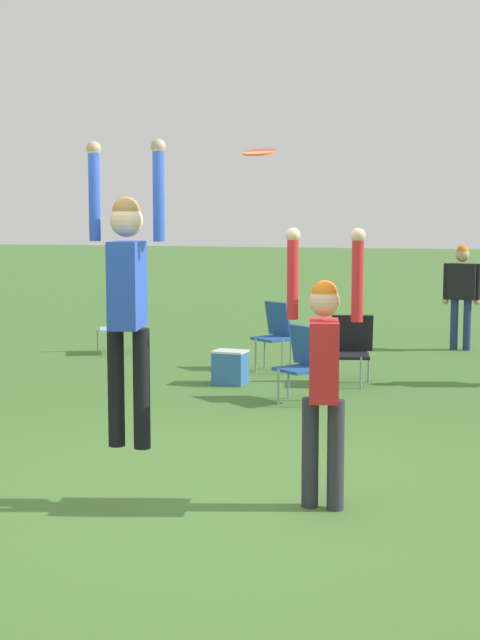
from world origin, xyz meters
TOP-DOWN VIEW (x-y plane):
  - ground_plane at (0.00, 0.00)m, footprint 120.00×120.00m
  - person_jumping at (-0.48, -0.23)m, footprint 0.60×0.49m
  - person_defending at (0.84, 0.14)m, footprint 0.56×0.45m
  - frisbee at (0.36, 0.15)m, footprint 0.23×0.23m
  - camping_chair_0 at (-4.02, 6.31)m, footprint 0.68×0.74m
  - camping_chair_1 at (-0.34, 3.71)m, footprint 0.62×0.69m
  - camping_chair_2 at (-1.27, 5.60)m, footprint 0.61×0.68m
  - camping_chair_4 at (-0.10, 4.99)m, footprint 0.64×0.69m
  - person_spectator_near at (0.87, 8.42)m, footprint 0.59×0.24m
  - cooler_box at (-1.47, 4.41)m, footprint 0.40×0.31m

SIDE VIEW (x-z plane):
  - ground_plane at x=0.00m, z-range 0.00..0.00m
  - cooler_box at x=-1.47m, z-range 0.00..0.42m
  - camping_chair_4 at x=-0.10m, z-range 0.05..0.89m
  - camping_chair_0 at x=-4.02m, z-range 0.05..0.90m
  - camping_chair_1 at x=-0.34m, z-range 0.06..0.90m
  - camping_chair_2 at x=-1.27m, z-range 0.08..1.01m
  - person_spectator_near at x=0.87m, z-range 0.16..1.80m
  - person_defending at x=0.84m, z-range 0.05..2.02m
  - person_jumping at x=-0.48m, z-range 0.48..2.64m
  - frisbee at x=0.36m, z-range 2.46..2.53m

